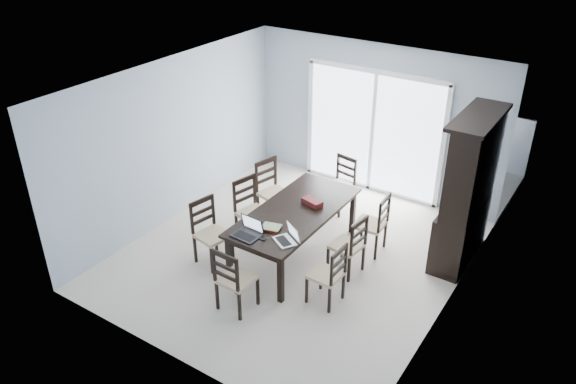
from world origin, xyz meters
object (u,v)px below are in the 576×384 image
object	(u,v)px
chair_left_far	(271,184)
china_hutch	(468,192)
dining_table	(295,215)
chair_right_mid	(352,240)
cell_phone	(262,239)
chair_left_mid	(250,203)
hot_tub	(363,136)
chair_right_far	(377,218)
game_box	(312,202)
chair_end_far	(342,178)
chair_end_near	(232,274)
chair_left_near	(208,225)
laptop_silver	(284,238)
laptop_dark	(245,233)
chair_right_near	(332,269)

from	to	relation	value
chair_left_far	china_hutch	bearing A→B (deg)	115.36
dining_table	china_hutch	xyz separation A→B (m)	(2.02, 1.25, 0.40)
chair_right_mid	cell_phone	size ratio (longest dim) A/B	9.08
chair_left_mid	hot_tub	size ratio (longest dim) A/B	0.63
chair_right_mid	chair_right_far	distance (m)	0.67
game_box	chair_end_far	bearing A→B (deg)	98.75
chair_left_far	chair_end_near	world-z (taller)	chair_left_far
chair_right_far	hot_tub	bearing A→B (deg)	25.78
chair_left_near	chair_end_far	size ratio (longest dim) A/B	1.05
chair_right_far	laptop_silver	xyz separation A→B (m)	(-0.63, -1.45, 0.22)
cell_phone	chair_end_near	bearing A→B (deg)	-97.00
china_hutch	laptop_dark	bearing A→B (deg)	-135.41
chair_right_near	laptop_silver	distance (m)	0.72
game_box	chair_left_near	bearing A→B (deg)	-135.37
cell_phone	game_box	world-z (taller)	game_box
game_box	dining_table	bearing A→B (deg)	-111.90
dining_table	laptop_dark	world-z (taller)	laptop_dark
china_hutch	chair_left_mid	size ratio (longest dim) A/B	1.91
china_hutch	cell_phone	world-z (taller)	china_hutch
chair_end_near	laptop_dark	distance (m)	0.64
chair_right_mid	laptop_silver	distance (m)	1.01
chair_right_mid	chair_left_mid	bearing A→B (deg)	97.30
laptop_dark	chair_end_near	bearing A→B (deg)	-67.57
laptop_silver	dining_table	bearing A→B (deg)	143.06
chair_right_near	chair_right_mid	world-z (taller)	chair_right_mid
chair_end_far	game_box	xyz separation A→B (m)	(0.20, -1.30, 0.23)
chair_left_mid	chair_right_near	world-z (taller)	chair_left_mid
laptop_dark	laptop_silver	size ratio (longest dim) A/B	0.97
dining_table	chair_left_near	xyz separation A→B (m)	(-0.96, -0.78, -0.08)
chair_left_mid	chair_end_near	size ratio (longest dim) A/B	1.06
chair_right_mid	game_box	world-z (taller)	chair_right_mid
chair_left_mid	cell_phone	bearing A→B (deg)	57.89
laptop_silver	hot_tub	xyz separation A→B (m)	(-1.01, 4.35, -0.36)
dining_table	china_hutch	size ratio (longest dim) A/B	1.00
china_hutch	chair_left_far	bearing A→B (deg)	-168.83
chair_right_far	chair_left_mid	bearing A→B (deg)	107.76
china_hutch	chair_right_mid	bearing A→B (deg)	-132.68
chair_right_near	chair_right_far	xyz separation A→B (m)	(-0.03, 1.38, 0.04)
chair_left_mid	hot_tub	distance (m)	3.59
chair_end_near	laptop_dark	world-z (taller)	chair_end_near
chair_right_mid	laptop_dark	size ratio (longest dim) A/B	2.83
chair_right_far	game_box	bearing A→B (deg)	113.12
china_hutch	laptop_silver	size ratio (longest dim) A/B	5.78
chair_right_mid	cell_phone	xyz separation A→B (m)	(-0.87, -0.89, 0.21)
laptop_dark	game_box	size ratio (longest dim) A/B	1.20
dining_table	laptop_dark	bearing A→B (deg)	-101.09
hot_tub	chair_end_far	bearing A→B (deg)	-73.22
china_hutch	cell_phone	bearing A→B (deg)	-133.33
chair_left_mid	chair_left_far	distance (m)	0.67
china_hutch	chair_end_far	bearing A→B (deg)	171.08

